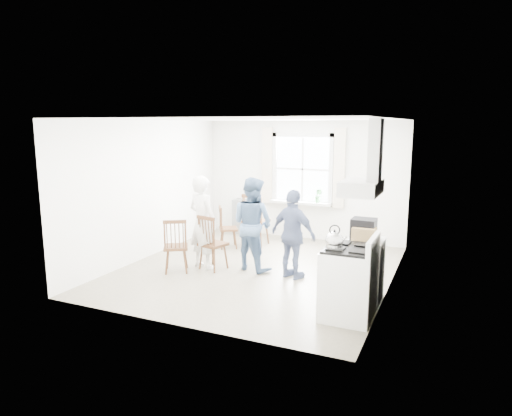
{
  "coord_description": "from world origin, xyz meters",
  "views": [
    {
      "loc": [
        3.1,
        -7.06,
        2.52
      ],
      "look_at": [
        -0.11,
        0.2,
        1.06
      ],
      "focal_mm": 32.0,
      "sensor_mm": 36.0,
      "label": 1
    }
  ],
  "objects_px": {
    "low_cabinet": "(364,270)",
    "person_right": "(293,234)",
    "stereo_stack": "(364,229)",
    "person_left": "(203,222)",
    "windsor_chair_b": "(209,237)",
    "windsor_chair_a": "(254,214)",
    "person_mid": "(253,224)",
    "gas_stove": "(349,282)",
    "windsor_chair_c": "(175,240)"
  },
  "relations": [
    {
      "from": "stereo_stack",
      "to": "windsor_chair_b",
      "type": "relative_size",
      "value": 0.34
    },
    {
      "from": "person_right",
      "to": "gas_stove",
      "type": "bearing_deg",
      "value": 154.24
    },
    {
      "from": "windsor_chair_b",
      "to": "gas_stove",
      "type": "bearing_deg",
      "value": -19.99
    },
    {
      "from": "gas_stove",
      "to": "windsor_chair_a",
      "type": "distance_m",
      "value": 3.79
    },
    {
      "from": "person_left",
      "to": "low_cabinet",
      "type": "bearing_deg",
      "value": -170.62
    },
    {
      "from": "windsor_chair_c",
      "to": "windsor_chair_a",
      "type": "bearing_deg",
      "value": 77.2
    },
    {
      "from": "stereo_stack",
      "to": "person_left",
      "type": "distance_m",
      "value": 2.9
    },
    {
      "from": "windsor_chair_c",
      "to": "person_mid",
      "type": "relative_size",
      "value": 0.59
    },
    {
      "from": "windsor_chair_c",
      "to": "person_left",
      "type": "relative_size",
      "value": 0.58
    },
    {
      "from": "stereo_stack",
      "to": "person_mid",
      "type": "bearing_deg",
      "value": 162.28
    },
    {
      "from": "stereo_stack",
      "to": "person_right",
      "type": "distance_m",
      "value": 1.35
    },
    {
      "from": "person_mid",
      "to": "person_right",
      "type": "height_order",
      "value": "person_mid"
    },
    {
      "from": "person_right",
      "to": "stereo_stack",
      "type": "bearing_deg",
      "value": 177.48
    },
    {
      "from": "stereo_stack",
      "to": "windsor_chair_a",
      "type": "xyz_separation_m",
      "value": [
        -2.64,
        2.05,
        -0.37
      ]
    },
    {
      "from": "person_left",
      "to": "person_right",
      "type": "xyz_separation_m",
      "value": [
        1.64,
        0.11,
        -0.08
      ]
    },
    {
      "from": "windsor_chair_a",
      "to": "windsor_chair_c",
      "type": "height_order",
      "value": "windsor_chair_a"
    },
    {
      "from": "low_cabinet",
      "to": "person_right",
      "type": "height_order",
      "value": "person_right"
    },
    {
      "from": "windsor_chair_b",
      "to": "person_mid",
      "type": "xyz_separation_m",
      "value": [
        0.66,
        0.38,
        0.22
      ]
    },
    {
      "from": "gas_stove",
      "to": "person_right",
      "type": "distance_m",
      "value": 1.69
    },
    {
      "from": "gas_stove",
      "to": "person_left",
      "type": "distance_m",
      "value": 3.05
    },
    {
      "from": "low_cabinet",
      "to": "windsor_chair_a",
      "type": "height_order",
      "value": "windsor_chair_a"
    },
    {
      "from": "windsor_chair_c",
      "to": "person_right",
      "type": "height_order",
      "value": "person_right"
    },
    {
      "from": "gas_stove",
      "to": "person_mid",
      "type": "distance_m",
      "value": 2.43
    },
    {
      "from": "windsor_chair_a",
      "to": "person_right",
      "type": "distance_m",
      "value": 2.12
    },
    {
      "from": "low_cabinet",
      "to": "stereo_stack",
      "type": "height_order",
      "value": "stereo_stack"
    },
    {
      "from": "low_cabinet",
      "to": "windsor_chair_a",
      "type": "distance_m",
      "value": 3.38
    },
    {
      "from": "gas_stove",
      "to": "stereo_stack",
      "type": "relative_size",
      "value": 3.33
    },
    {
      "from": "windsor_chair_b",
      "to": "person_right",
      "type": "height_order",
      "value": "person_right"
    },
    {
      "from": "low_cabinet",
      "to": "windsor_chair_c",
      "type": "relative_size",
      "value": 0.94
    },
    {
      "from": "windsor_chair_a",
      "to": "person_right",
      "type": "relative_size",
      "value": 0.75
    },
    {
      "from": "low_cabinet",
      "to": "person_mid",
      "type": "xyz_separation_m",
      "value": [
        -2.07,
        0.64,
        0.36
      ]
    },
    {
      "from": "stereo_stack",
      "to": "windsor_chair_b",
      "type": "height_order",
      "value": "stereo_stack"
    },
    {
      "from": "windsor_chair_b",
      "to": "windsor_chair_c",
      "type": "distance_m",
      "value": 0.58
    },
    {
      "from": "stereo_stack",
      "to": "person_left",
      "type": "height_order",
      "value": "person_left"
    },
    {
      "from": "stereo_stack",
      "to": "windsor_chair_b",
      "type": "xyz_separation_m",
      "value": [
        -2.69,
        0.27,
        -0.45
      ]
    },
    {
      "from": "windsor_chair_a",
      "to": "person_mid",
      "type": "bearing_deg",
      "value": -66.54
    },
    {
      "from": "person_right",
      "to": "low_cabinet",
      "type": "bearing_deg",
      "value": 178.23
    },
    {
      "from": "person_right",
      "to": "windsor_chair_b",
      "type": "bearing_deg",
      "value": 26.98
    },
    {
      "from": "person_mid",
      "to": "windsor_chair_b",
      "type": "bearing_deg",
      "value": 46.21
    },
    {
      "from": "low_cabinet",
      "to": "person_left",
      "type": "distance_m",
      "value": 2.95
    },
    {
      "from": "windsor_chair_c",
      "to": "low_cabinet",
      "type": "bearing_deg",
      "value": 1.88
    },
    {
      "from": "windsor_chair_b",
      "to": "person_left",
      "type": "bearing_deg",
      "value": 151.29
    },
    {
      "from": "person_left",
      "to": "windsor_chair_b",
      "type": "bearing_deg",
      "value": 167.82
    },
    {
      "from": "stereo_stack",
      "to": "person_left",
      "type": "xyz_separation_m",
      "value": [
        -2.87,
        0.37,
        -0.22
      ]
    },
    {
      "from": "person_right",
      "to": "windsor_chair_c",
      "type": "bearing_deg",
      "value": 35.76
    },
    {
      "from": "gas_stove",
      "to": "windsor_chair_c",
      "type": "relative_size",
      "value": 1.17
    },
    {
      "from": "windsor_chair_a",
      "to": "person_mid",
      "type": "xyz_separation_m",
      "value": [
        0.61,
        -1.4,
        0.13
      ]
    },
    {
      "from": "windsor_chair_b",
      "to": "person_left",
      "type": "distance_m",
      "value": 0.3
    },
    {
      "from": "low_cabinet",
      "to": "person_mid",
      "type": "relative_size",
      "value": 0.55
    },
    {
      "from": "person_left",
      "to": "windsor_chair_c",
      "type": "bearing_deg",
      "value": 77.18
    }
  ]
}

